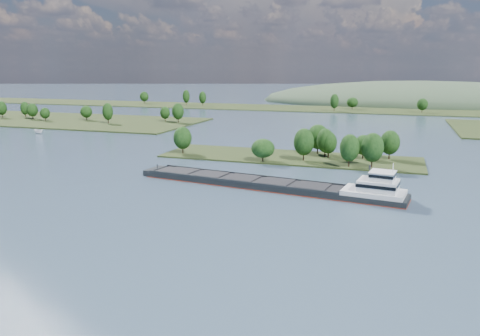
% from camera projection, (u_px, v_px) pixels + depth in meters
% --- Properties ---
extents(ground, '(1800.00, 1800.00, 0.00)m').
position_uv_depth(ground, '(241.00, 198.00, 127.56)').
color(ground, '#3B4D67').
rests_on(ground, ground).
extents(tree_island, '(100.00, 31.47, 13.36)m').
position_uv_depth(tree_island, '(305.00, 149.00, 179.22)').
color(tree_island, '#243015').
rests_on(tree_island, ground).
extents(back_shoreline, '(900.00, 60.00, 15.32)m').
position_uv_depth(back_shoreline, '(359.00, 110.00, 383.70)').
color(back_shoreline, '#243015').
rests_on(back_shoreline, ground).
extents(hill_west, '(320.00, 160.00, 44.00)m').
position_uv_depth(hill_west, '(420.00, 103.00, 461.01)').
color(hill_west, '#344831').
rests_on(hill_west, ground).
extents(cargo_barge, '(82.74, 21.05, 11.11)m').
position_uv_depth(cargo_barge, '(283.00, 185.00, 136.16)').
color(cargo_barge, black).
rests_on(cargo_barge, ground).
extents(motorboat, '(6.89, 3.81, 2.51)m').
position_uv_depth(motorboat, '(39.00, 131.00, 249.83)').
color(motorboat, silver).
rests_on(motorboat, ground).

